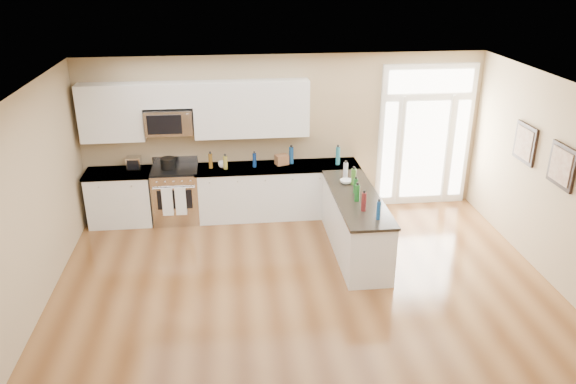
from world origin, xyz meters
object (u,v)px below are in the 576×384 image
at_px(kitchen_range, 176,194).
at_px(toaster_oven, 134,163).
at_px(peninsula_cabinet, 355,225).
at_px(stockpot, 168,163).

xyz_separation_m(kitchen_range, toaster_oven, (-0.68, 0.12, 0.57)).
xyz_separation_m(peninsula_cabinet, toaster_oven, (-3.53, 1.57, 0.61)).
distance_m(kitchen_range, stockpot, 0.58).
distance_m(stockpot, toaster_oven, 0.59).
distance_m(kitchen_range, toaster_oven, 0.89).
height_order(kitchen_range, toaster_oven, toaster_oven).
height_order(peninsula_cabinet, toaster_oven, toaster_oven).
bearing_deg(peninsula_cabinet, stockpot, 153.15).
bearing_deg(toaster_oven, peninsula_cabinet, -22.55).
height_order(peninsula_cabinet, stockpot, stockpot).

